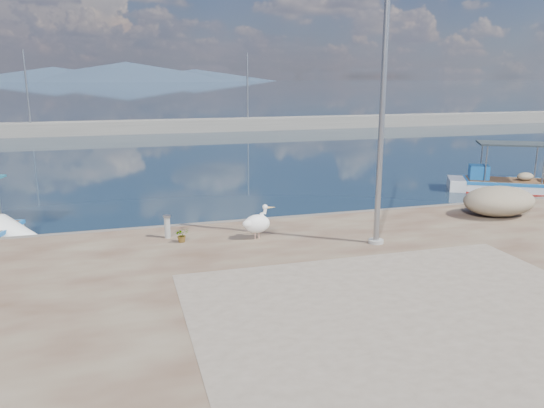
{
  "coord_description": "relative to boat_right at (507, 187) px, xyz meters",
  "views": [
    {
      "loc": [
        -4.55,
        -11.86,
        5.23
      ],
      "look_at": [
        0.0,
        3.8,
        1.3
      ],
      "focal_mm": 35.0,
      "sensor_mm": 36.0,
      "label": 1
    }
  ],
  "objects": [
    {
      "name": "lamp_post",
      "position": [
        -10.3,
        -6.83,
        3.59
      ],
      "size": [
        0.44,
        0.96,
        7.0
      ],
      "color": "gray",
      "rests_on": "quay"
    },
    {
      "name": "pelican",
      "position": [
        -13.51,
        -5.48,
        0.77
      ],
      "size": [
        1.08,
        0.66,
        1.02
      ],
      "rotation": [
        0.0,
        0.0,
        0.25
      ],
      "color": "tan",
      "rests_on": "quay"
    },
    {
      "name": "quay_patch",
      "position": [
        -11.79,
        -11.34,
        0.3
      ],
      "size": [
        9.0,
        7.0,
        0.01
      ],
      "primitive_type": "cube",
      "color": "gray",
      "rests_on": "quay"
    },
    {
      "name": "bollard_near",
      "position": [
        -16.09,
        -4.65,
        0.67
      ],
      "size": [
        0.23,
        0.23,
        0.7
      ],
      "color": "gray",
      "rests_on": "quay"
    },
    {
      "name": "breakwater",
      "position": [
        -12.79,
        31.66,
        0.4
      ],
      "size": [
        120.0,
        2.2,
        7.5
      ],
      "color": "gray",
      "rests_on": "ground"
    },
    {
      "name": "ground",
      "position": [
        -12.79,
        -8.34,
        -0.21
      ],
      "size": [
        1400.0,
        1400.0,
        0.0
      ],
      "primitive_type": "plane",
      "color": "#162635",
      "rests_on": "ground"
    },
    {
      "name": "net_pile_c",
      "position": [
        -4.73,
        -5.17,
        0.8
      ],
      "size": [
        2.6,
        1.86,
        1.02
      ],
      "primitive_type": "ellipsoid",
      "color": "tan",
      "rests_on": "quay"
    },
    {
      "name": "boat_right",
      "position": [
        0.0,
        0.0,
        0.0
      ],
      "size": [
        5.7,
        4.25,
        2.65
      ],
      "rotation": [
        0.0,
        0.0,
        -0.5
      ],
      "color": "white",
      "rests_on": "ground"
    },
    {
      "name": "mountains",
      "position": [
        -8.4,
        641.66,
        9.3
      ],
      "size": [
        370.0,
        280.0,
        22.0
      ],
      "color": "#28384C",
      "rests_on": "ground"
    },
    {
      "name": "potted_plant",
      "position": [
        -15.73,
        -5.19,
        0.51
      ],
      "size": [
        0.45,
        0.41,
        0.43
      ],
      "primitive_type": "imported",
      "rotation": [
        0.0,
        0.0,
        0.23
      ],
      "color": "#33722D",
      "rests_on": "quay"
    }
  ]
}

